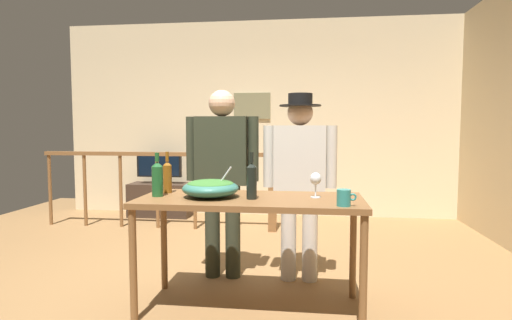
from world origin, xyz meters
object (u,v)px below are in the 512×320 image
Objects in this scene: person_standing_right at (300,171)px; wine_bottle_amber at (167,176)px; wine_glass at (316,180)px; salad_bowl at (211,187)px; wine_bottle_green at (157,178)px; person_standing_left at (222,167)px; flat_screen_tv at (159,165)px; serving_table at (251,209)px; mug_teal at (344,198)px; tv_console at (161,200)px; stair_railing at (192,179)px; framed_picture at (252,106)px; wine_bottle_dark at (252,180)px.

wine_bottle_amber is at bearing 26.74° from person_standing_right.
salad_bowl is at bearing -174.29° from wine_glass.
wine_glass is 0.56× the size of wine_bottle_green.
person_standing_left is 1.02× the size of person_standing_right.
wine_glass reaches higher than flat_screen_tv.
mug_teal reaches higher than serving_table.
tv_console is 0.57× the size of serving_table.
person_standing_left reaches higher than person_standing_right.
person_standing_left reaches higher than tv_console.
salad_bowl is at bearing -176.51° from serving_table.
stair_railing is 9.80× the size of wine_bottle_green.
person_standing_left is at bearing -87.87° from framed_picture.
flat_screen_tv is at bearing 110.09° from wine_bottle_green.
flat_screen_tv is (-0.68, 0.68, 0.11)m from stair_railing.
salad_bowl is 0.89m from person_standing_right.
wine_bottle_amber reaches higher than mug_teal.
mug_teal is 0.08× the size of person_standing_left.
framed_picture is 0.60× the size of tv_console.
stair_railing is at bearing -48.77° from person_standing_right.
wine_bottle_amber is 0.17m from wine_bottle_green.
wine_bottle_amber reaches higher than flat_screen_tv.
flat_screen_tv is 3.73× the size of wine_glass.
serving_table is 0.32m from salad_bowl.
person_standing_left is (1.42, -2.33, 0.21)m from flat_screen_tv.
tv_console is at bearing 127.13° from wine_glass.
stair_railing is at bearing 109.16° from salad_bowl.
wine_glass is (0.45, 0.06, 0.21)m from serving_table.
wine_bottle_green is at bearing -95.38° from wine_bottle_amber.
wine_bottle_green is 0.20× the size of person_standing_right.
framed_picture reaches higher than wine_bottle_dark.
flat_screen_tv is at bearing 116.44° from salad_bowl.
stair_railing is 1.95× the size of person_standing_right.
wine_bottle_dark is 2.61× the size of mug_teal.
stair_railing is (-0.64, -1.00, -0.98)m from framed_picture.
stair_railing reaches higher than tv_console.
tv_console is 3.27m from wine_bottle_green.
person_standing_left is at bearing -58.85° from tv_console.
mug_teal is at bearing 137.30° from person_standing_left.
tv_console is 2.86× the size of wine_bottle_green.
person_standing_left reaches higher than wine_bottle_amber.
framed_picture is 0.34× the size of person_standing_left.
person_standing_left reaches higher than wine_bottle_green.
salad_bowl is at bearing 46.61° from person_standing_right.
wine_bottle_dark is at bearing -165.23° from wine_glass.
framed_picture is 3.42m from wine_bottle_dark.
flat_screen_tv is 3.98m from mug_teal.
mug_teal is (1.29, -0.21, -0.08)m from wine_bottle_green.
serving_table reaches higher than tv_console.
salad_bowl is at bearing -70.84° from stair_railing.
stair_railing is at bearing -46.40° from tv_console.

